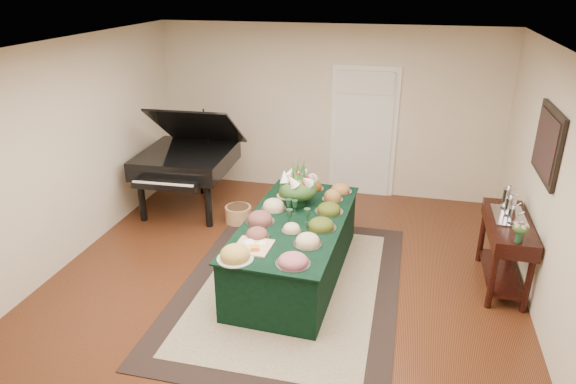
% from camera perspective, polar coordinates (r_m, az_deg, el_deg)
% --- Properties ---
extents(ground, '(6.00, 6.00, 0.00)m').
position_cam_1_polar(ground, '(6.18, -0.66, -10.07)').
color(ground, black).
rests_on(ground, ground).
extents(area_rug, '(2.48, 3.47, 0.01)m').
position_cam_1_polar(area_rug, '(6.10, 0.22, -10.49)').
color(area_rug, black).
rests_on(area_rug, ground).
extents(kitchen_doorway, '(1.05, 0.07, 2.10)m').
position_cam_1_polar(kitchen_doorway, '(8.35, 8.36, 6.41)').
color(kitchen_doorway, white).
rests_on(kitchen_doorway, ground).
extents(buffet_table, '(1.22, 2.42, 0.74)m').
position_cam_1_polar(buffet_table, '(6.15, 0.79, -6.20)').
color(buffet_table, black).
rests_on(buffet_table, ground).
extents(food_platters, '(1.12, 2.32, 0.13)m').
position_cam_1_polar(food_platters, '(5.95, 0.60, -2.75)').
color(food_platters, '#BBBBC4').
rests_on(food_platters, buffet_table).
extents(cutting_board, '(0.39, 0.39, 0.10)m').
position_cam_1_polar(cutting_board, '(5.41, -3.86, -5.77)').
color(cutting_board, tan).
rests_on(cutting_board, buffet_table).
extents(green_goblets, '(0.34, 0.36, 0.18)m').
position_cam_1_polar(green_goblets, '(5.99, 0.79, -2.12)').
color(green_goblets, '#15341E').
rests_on(green_goblets, buffet_table).
extents(floral_centerpiece, '(0.48, 0.48, 0.48)m').
position_cam_1_polar(floral_centerpiece, '(6.26, 1.16, 0.93)').
color(floral_centerpiece, '#15341E').
rests_on(floral_centerpiece, buffet_table).
extents(grand_piano, '(1.47, 1.64, 1.64)m').
position_cam_1_polar(grand_piano, '(7.89, -11.19, 3.59)').
color(grand_piano, black).
rests_on(grand_piano, ground).
extents(wicker_basket, '(0.39, 0.39, 0.24)m').
position_cam_1_polar(wicker_basket, '(7.59, -5.54, -2.48)').
color(wicker_basket, '#A87144').
rests_on(wicker_basket, ground).
extents(mahogany_sideboard, '(0.45, 1.22, 0.84)m').
position_cam_1_polar(mahogany_sideboard, '(6.35, 23.19, -4.45)').
color(mahogany_sideboard, black).
rests_on(mahogany_sideboard, ground).
extents(tea_service, '(0.34, 0.58, 0.30)m').
position_cam_1_polar(tea_service, '(6.34, 23.45, -1.40)').
color(tea_service, '#BBBBC4').
rests_on(tea_service, mahogany_sideboard).
extents(pink_bouquet, '(0.18, 0.18, 0.23)m').
position_cam_1_polar(pink_bouquet, '(5.74, 24.44, -3.76)').
color(pink_bouquet, '#15341E').
rests_on(pink_bouquet, mahogany_sideboard).
extents(wall_painting, '(0.05, 0.95, 0.75)m').
position_cam_1_polar(wall_painting, '(6.01, 26.89, 4.81)').
color(wall_painting, black).
rests_on(wall_painting, ground).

